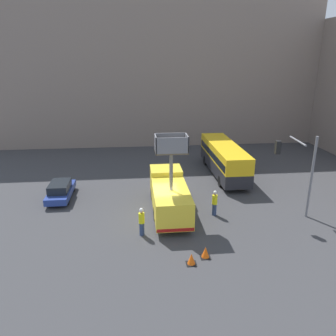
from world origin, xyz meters
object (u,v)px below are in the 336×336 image
object	(u,v)px
road_worker_near_truck	(142,222)
traffic_cone_mid_road	(205,252)
city_bus	(224,157)
traffic_cone_near_truck	(191,259)
road_worker_directing	(215,203)
parked_car_curbside	(60,190)
traffic_light_pole	(300,164)
utility_truck	(169,193)

from	to	relation	value
road_worker_near_truck	traffic_cone_mid_road	distance (m)	4.65
city_bus	traffic_cone_near_truck	size ratio (longest dim) A/B	15.56
road_worker_directing	parked_car_curbside	bearing A→B (deg)	-179.97
city_bus	traffic_cone_mid_road	size ratio (longest dim) A/B	15.33
traffic_cone_mid_road	traffic_light_pole	bearing A→B (deg)	30.79
traffic_light_pole	parked_car_curbside	world-z (taller)	traffic_light_pole
utility_truck	traffic_cone_mid_road	size ratio (longest dim) A/B	11.11
road_worker_near_truck	traffic_cone_near_truck	distance (m)	4.42
traffic_light_pole	road_worker_directing	xyz separation A→B (m)	(-5.66, 0.82, -3.01)
city_bus	parked_car_curbside	size ratio (longest dim) A/B	2.34
city_bus	road_worker_directing	size ratio (longest dim) A/B	5.36
traffic_cone_mid_road	traffic_cone_near_truck	bearing A→B (deg)	-148.23
traffic_light_pole	road_worker_near_truck	world-z (taller)	traffic_light_pole
utility_truck	traffic_cone_near_truck	xyz separation A→B (m)	(0.54, -6.66, -1.18)
road_worker_near_truck	traffic_cone_mid_road	size ratio (longest dim) A/B	2.86
city_bus	traffic_cone_near_truck	distance (m)	15.60
traffic_light_pole	traffic_cone_mid_road	xyz separation A→B (m)	(-7.43, -4.43, -3.67)
utility_truck	road_worker_near_truck	world-z (taller)	utility_truck
road_worker_near_truck	traffic_cone_near_truck	xyz separation A→B (m)	(2.66, -3.46, -0.66)
utility_truck	traffic_cone_mid_road	world-z (taller)	utility_truck
traffic_light_pole	road_worker_directing	world-z (taller)	traffic_light_pole
city_bus	road_worker_near_truck	bearing A→B (deg)	154.39
road_worker_near_truck	road_worker_directing	bearing A→B (deg)	146.40
city_bus	traffic_light_pole	distance (m)	10.09
city_bus	road_worker_directing	distance (m)	9.18
road_worker_near_truck	road_worker_directing	distance (m)	5.84
city_bus	traffic_cone_mid_road	xyz separation A→B (m)	(-4.73, -13.90, -1.48)
traffic_light_pole	traffic_cone_mid_road	distance (m)	9.40
traffic_cone_mid_road	city_bus	bearing A→B (deg)	71.21
city_bus	traffic_light_pole	size ratio (longest dim) A/B	1.73
traffic_cone_near_truck	city_bus	bearing A→B (deg)	68.69
traffic_cone_near_truck	traffic_cone_mid_road	xyz separation A→B (m)	(0.92, 0.57, 0.00)
traffic_cone_near_truck	parked_car_curbside	xyz separation A→B (m)	(-9.10, 10.01, 0.42)
traffic_cone_near_truck	road_worker_directing	bearing A→B (deg)	65.22
city_bus	road_worker_near_truck	distance (m)	13.81
utility_truck	traffic_cone_mid_road	xyz separation A→B (m)	(1.46, -6.09, -1.18)
utility_truck	city_bus	xyz separation A→B (m)	(6.19, 7.81, 0.30)
road_worker_near_truck	traffic_light_pole	bearing A→B (deg)	130.53
utility_truck	parked_car_curbside	bearing A→B (deg)	158.62
utility_truck	parked_car_curbside	size ratio (longest dim) A/B	1.70
traffic_light_pole	road_worker_directing	size ratio (longest dim) A/B	3.10
road_worker_near_truck	road_worker_directing	size ratio (longest dim) A/B	1.00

